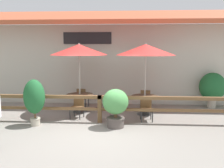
# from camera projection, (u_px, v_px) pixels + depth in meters

# --- Properties ---
(ground_plane) EXTENTS (60.00, 60.00, 0.00)m
(ground_plane) POSITION_uv_depth(u_px,v_px,m) (96.00, 133.00, 7.63)
(ground_plane) COLOR gray
(building_facade) EXTENTS (14.28, 1.49, 4.23)m
(building_facade) POSITION_uv_depth(u_px,v_px,m) (107.00, 57.00, 11.37)
(building_facade) COLOR #BCB7A8
(building_facade) RESTS_ON ground
(patio_railing) EXTENTS (10.40, 0.14, 0.95)m
(patio_railing) POSITION_uv_depth(u_px,v_px,m) (100.00, 103.00, 8.56)
(patio_railing) COLOR brown
(patio_railing) RESTS_ON ground
(patio_umbrella_near) EXTENTS (2.24, 2.24, 2.75)m
(patio_umbrella_near) POSITION_uv_depth(u_px,v_px,m) (79.00, 50.00, 9.70)
(patio_umbrella_near) COLOR #B7B2A8
(patio_umbrella_near) RESTS_ON ground
(dining_table_near) EXTENTS (1.04, 1.04, 0.73)m
(dining_table_near) POSITION_uv_depth(u_px,v_px,m) (80.00, 98.00, 9.98)
(dining_table_near) COLOR #4C3826
(dining_table_near) RESTS_ON ground
(chair_near_streetside) EXTENTS (0.50, 0.50, 0.84)m
(chair_near_streetside) POSITION_uv_depth(u_px,v_px,m) (77.00, 105.00, 9.19)
(chair_near_streetside) COLOR brown
(chair_near_streetside) RESTS_ON ground
(chair_near_wallside) EXTENTS (0.49, 0.49, 0.84)m
(chair_near_wallside) POSITION_uv_depth(u_px,v_px,m) (82.00, 97.00, 10.80)
(chair_near_wallside) COLOR brown
(chair_near_wallside) RESTS_ON ground
(patio_umbrella_middle) EXTENTS (2.24, 2.24, 2.75)m
(patio_umbrella_middle) POSITION_uv_depth(u_px,v_px,m) (146.00, 50.00, 9.36)
(patio_umbrella_middle) COLOR #B7B2A8
(patio_umbrella_middle) RESTS_ON ground
(dining_table_middle) EXTENTS (1.04, 1.04, 0.73)m
(dining_table_middle) POSITION_uv_depth(u_px,v_px,m) (145.00, 100.00, 9.63)
(dining_table_middle) COLOR #4C3826
(dining_table_middle) RESTS_ON ground
(chair_middle_streetside) EXTENTS (0.44, 0.44, 0.84)m
(chair_middle_streetside) POSITION_uv_depth(u_px,v_px,m) (146.00, 108.00, 8.85)
(chair_middle_streetside) COLOR brown
(chair_middle_streetside) RESTS_ON ground
(chair_middle_wallside) EXTENTS (0.43, 0.43, 0.84)m
(chair_middle_wallside) POSITION_uv_depth(u_px,v_px,m) (145.00, 98.00, 10.45)
(chair_middle_wallside) COLOR brown
(chair_middle_wallside) RESTS_ON ground
(potted_plant_corner_fern) EXTENTS (0.70, 0.63, 1.55)m
(potted_plant_corner_fern) POSITION_uv_depth(u_px,v_px,m) (34.00, 98.00, 8.19)
(potted_plant_corner_fern) COLOR #B7AD99
(potted_plant_corner_fern) RESTS_ON ground
(potted_plant_small_flowering) EXTENTS (0.84, 0.76, 1.26)m
(potted_plant_small_flowering) POSITION_uv_depth(u_px,v_px,m) (115.00, 105.00, 8.05)
(potted_plant_small_flowering) COLOR #564C47
(potted_plant_small_flowering) RESTS_ON ground
(potted_plant_entrance_palm) EXTENTS (1.12, 1.01, 1.52)m
(potted_plant_entrance_palm) POSITION_uv_depth(u_px,v_px,m) (213.00, 87.00, 10.70)
(potted_plant_entrance_palm) COLOR #B7AD99
(potted_plant_entrance_palm) RESTS_ON ground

